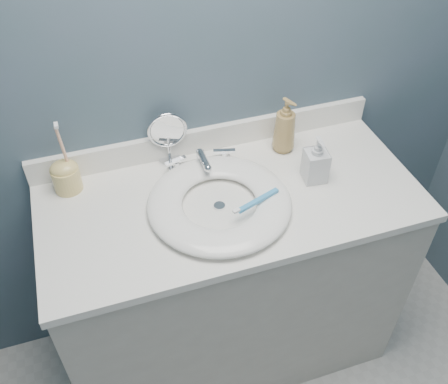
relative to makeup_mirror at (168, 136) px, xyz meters
name	(u,v)px	position (x,y,z in m)	size (l,w,h in m)	color
back_wall	(204,66)	(0.14, 0.04, 0.21)	(2.20, 0.02, 2.40)	#3E555E
vanity_cabinet	(230,283)	(0.14, -0.24, -0.56)	(1.20, 0.55, 0.85)	beige
countertop	(231,201)	(0.14, -0.24, -0.12)	(1.22, 0.57, 0.03)	white
backsplash	(207,139)	(0.14, 0.02, -0.06)	(1.22, 0.02, 0.09)	white
basin	(219,203)	(0.09, -0.27, -0.09)	(0.45, 0.45, 0.04)	white
drain	(219,206)	(0.09, -0.27, -0.10)	(0.04, 0.04, 0.01)	silver
faucet	(201,162)	(0.09, -0.07, -0.08)	(0.25, 0.13, 0.07)	silver
makeup_mirror	(168,136)	(0.00, 0.00, 0.00)	(0.13, 0.08, 0.20)	silver
soap_bottle_amber	(285,125)	(0.40, -0.06, 0.00)	(0.08, 0.08, 0.20)	#9B7D46
soap_bottle_clear	(316,159)	(0.43, -0.24, -0.03)	(0.07, 0.08, 0.16)	silver
toothbrush_holder	(66,175)	(-0.34, -0.04, -0.05)	(0.09, 0.09, 0.26)	#DAC06D
toothbrush_lying	(256,201)	(0.19, -0.32, -0.06)	(0.17, 0.07, 0.02)	#388FC8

